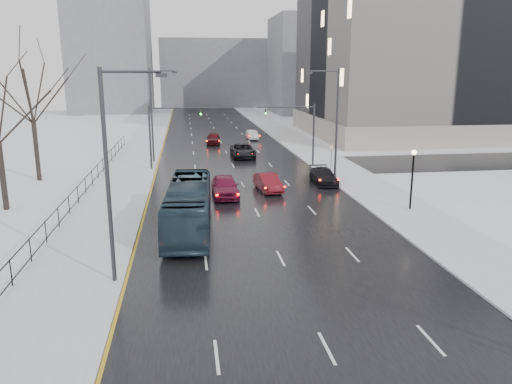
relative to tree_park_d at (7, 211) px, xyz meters
name	(u,v)px	position (x,y,z in m)	size (l,w,h in m)	color
road	(225,150)	(17.80, 26.00, 0.02)	(16.00, 150.00, 0.04)	black
cross_road	(234,168)	(17.80, 14.00, 0.02)	(130.00, 10.00, 0.04)	black
sidewalk_left	(141,151)	(7.30, 26.00, 0.08)	(5.00, 150.00, 0.16)	silver
sidewalk_right	(305,148)	(28.30, 26.00, 0.08)	(5.00, 150.00, 0.16)	silver
park_strip	(61,153)	(-2.20, 26.00, 0.06)	(14.00, 150.00, 0.12)	white
tree_park_d	(7,211)	(0.00, 0.00, 0.00)	(8.75, 8.75, 12.50)	black
tree_park_e	(40,181)	(-0.40, 10.00, 0.00)	(9.45, 9.45, 13.50)	black
iron_fence	(62,211)	(4.80, -4.00, 0.91)	(0.06, 70.00, 1.30)	black
streetlight_r_mid	(334,120)	(25.97, 6.00, 5.62)	(2.95, 0.25, 10.00)	#2D2D33
streetlight_l_near	(112,167)	(9.63, -14.00, 5.62)	(2.95, 0.25, 10.00)	#2D2D33
streetlight_l_far	(154,111)	(9.63, 18.00, 5.62)	(2.95, 0.25, 10.00)	#2D2D33
lamppost_r_mid	(413,171)	(28.80, -4.00, 2.94)	(0.36, 0.36, 4.28)	black
mast_signal_right	(304,127)	(25.13, 14.00, 4.11)	(6.10, 0.33, 6.50)	#2D2D33
mast_signal_left	(161,129)	(10.47, 14.00, 4.11)	(6.10, 0.33, 6.50)	#2D2D33
no_uturn_sign	(331,150)	(27.00, 10.00, 2.30)	(0.60, 0.06, 2.70)	#2D2D33
civic_building	(444,61)	(52.80, 38.00, 11.21)	(41.00, 31.00, 24.80)	gray
bldg_far_right	(324,65)	(45.80, 81.00, 11.00)	(24.00, 20.00, 22.00)	slate
bldg_far_left	(111,53)	(-4.20, 91.00, 14.00)	(18.00, 22.00, 28.00)	slate
bldg_far_center	(216,74)	(21.80, 106.00, 9.00)	(30.00, 18.00, 18.00)	slate
bus	(189,206)	(13.00, -6.41, 1.59)	(2.60, 11.10, 3.09)	#223542
sedan_center_near	(225,186)	(15.91, 1.86, 0.90)	(2.03, 5.04, 1.72)	maroon
sedan_right_near	(268,182)	(19.63, 3.33, 0.76)	(1.53, 4.39, 1.45)	maroon
sedan_right_cross	(243,151)	(19.43, 20.02, 0.82)	(2.59, 5.63, 1.56)	black
sedan_right_far	(324,176)	(25.00, 5.38, 0.72)	(1.90, 4.66, 1.35)	black
sedan_center_far	(213,138)	(16.64, 31.27, 0.81)	(1.83, 4.54, 1.55)	#400A10
sedan_right_distant	(252,135)	(22.54, 35.27, 0.71)	(1.41, 4.05, 1.33)	silver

